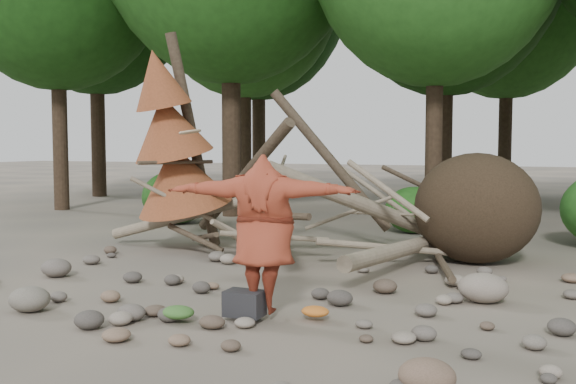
% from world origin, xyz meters
% --- Properties ---
extents(ground, '(120.00, 120.00, 0.00)m').
position_xyz_m(ground, '(0.00, 0.00, 0.00)').
color(ground, '#514C44').
rests_on(ground, ground).
extents(deadfall_pile, '(8.55, 5.24, 3.30)m').
position_xyz_m(deadfall_pile, '(2.02, 4.24, 0.95)').
color(deadfall_pile, '#332619').
rests_on(deadfall_pile, ground).
extents(dead_conifer, '(2.06, 2.16, 4.35)m').
position_xyz_m(dead_conifer, '(-3.12, 3.37, 2.11)').
color(dead_conifer, '#4C3F30').
rests_on(dead_conifer, ground).
extents(bush_left, '(1.80, 1.80, 1.44)m').
position_xyz_m(bush_left, '(-5.50, 7.20, 0.72)').
color(bush_left, '#1A4913').
rests_on(bush_left, ground).
extents(bush_mid, '(1.40, 1.40, 1.12)m').
position_xyz_m(bush_mid, '(0.80, 7.80, 0.56)').
color(bush_mid, '#235D1A').
rests_on(bush_mid, ground).
extents(frisbee_thrower, '(2.71, 1.19, 2.25)m').
position_xyz_m(frisbee_thrower, '(0.62, -0.50, 1.04)').
color(frisbee_thrower, maroon).
rests_on(frisbee_thrower, ground).
extents(backpack, '(0.46, 0.31, 0.31)m').
position_xyz_m(backpack, '(0.45, -0.69, 0.15)').
color(backpack, black).
rests_on(backpack, ground).
extents(cloth_green, '(0.40, 0.34, 0.15)m').
position_xyz_m(cloth_green, '(-0.24, -1.07, 0.08)').
color(cloth_green, '#366528').
rests_on(cloth_green, ground).
extents(cloth_orange, '(0.34, 0.28, 0.12)m').
position_xyz_m(cloth_orange, '(1.24, -0.36, 0.06)').
color(cloth_orange, '#C76922').
rests_on(cloth_orange, ground).
extents(boulder_front_left, '(0.53, 0.48, 0.32)m').
position_xyz_m(boulder_front_left, '(-2.27, -1.34, 0.16)').
color(boulder_front_left, slate).
rests_on(boulder_front_left, ground).
extents(boulder_front_right, '(0.49, 0.45, 0.30)m').
position_xyz_m(boulder_front_right, '(2.90, -2.12, 0.15)').
color(boulder_front_right, brown).
rests_on(boulder_front_right, ground).
extents(boulder_mid_right, '(0.66, 0.60, 0.40)m').
position_xyz_m(boulder_mid_right, '(3.02, 1.35, 0.20)').
color(boulder_mid_right, gray).
rests_on(boulder_mid_right, ground).
extents(boulder_mid_left, '(0.49, 0.44, 0.30)m').
position_xyz_m(boulder_mid_left, '(-3.49, 0.48, 0.15)').
color(boulder_mid_left, '#635B53').
rests_on(boulder_mid_left, ground).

